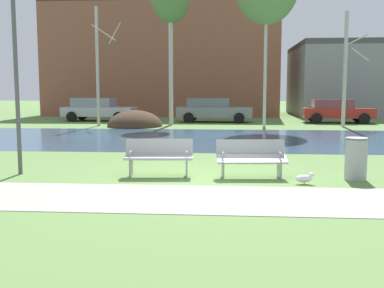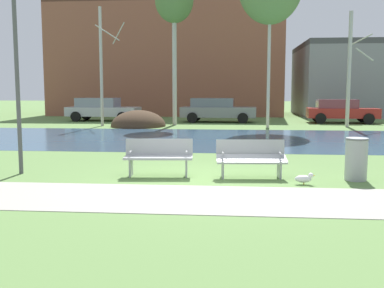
{
  "view_description": "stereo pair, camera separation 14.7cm",
  "coord_description": "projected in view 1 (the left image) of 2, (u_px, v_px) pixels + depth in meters",
  "views": [
    {
      "loc": [
        0.53,
        -10.13,
        2.05
      ],
      "look_at": [
        -0.34,
        0.96,
        0.72
      ],
      "focal_mm": 43.18,
      "sensor_mm": 36.0,
      "label": 1
    },
    {
      "loc": [
        0.68,
        -10.12,
        2.05
      ],
      "look_at": [
        -0.34,
        0.96,
        0.72
      ],
      "focal_mm": 43.18,
      "sensor_mm": 36.0,
      "label": 2
    }
  ],
  "objects": [
    {
      "name": "bench_left",
      "position": [
        159.0,
        156.0,
        10.87
      ],
      "size": [
        1.64,
        0.68,
        0.87
      ],
      "color": "#9EA0A3",
      "rests_on": "ground"
    },
    {
      "name": "parked_hatch_third_red",
      "position": [
        336.0,
        110.0,
        28.01
      ],
      "size": [
        4.22,
        2.11,
        1.43
      ],
      "color": "maroon",
      "rests_on": "ground"
    },
    {
      "name": "streetlamp",
      "position": [
        14.0,
        26.0,
        10.77
      ],
      "size": [
        0.32,
        0.32,
        5.26
      ],
      "color": "#4C4C51",
      "rests_on": "ground"
    },
    {
      "name": "soil_mound",
      "position": [
        135.0,
        126.0,
        25.47
      ],
      "size": [
        3.0,
        3.46,
        1.79
      ],
      "primitive_type": "ellipsoid",
      "color": "#423021",
      "rests_on": "ground"
    },
    {
      "name": "trash_bin",
      "position": [
        356.0,
        158.0,
        10.42
      ],
      "size": [
        0.51,
        0.51,
        0.96
      ],
      "color": "#999B9E",
      "rests_on": "ground"
    },
    {
      "name": "paved_path_strip",
      "position": [
        199.0,
        199.0,
        8.65
      ],
      "size": [
        60.0,
        2.28,
        0.01
      ],
      "primitive_type": "cube",
      "color": "#9E998E",
      "rests_on": "ground"
    },
    {
      "name": "ground_plane",
      "position": [
        216.0,
        136.0,
        20.21
      ],
      "size": [
        120.0,
        120.0,
        0.0
      ],
      "primitive_type": "plane",
      "color": "#5B7F42"
    },
    {
      "name": "river_band",
      "position": [
        215.0,
        139.0,
        19.13
      ],
      "size": [
        80.0,
        8.74,
        0.01
      ],
      "primitive_type": "cube",
      "color": "#33516B",
      "rests_on": "ground"
    },
    {
      "name": "parked_van_nearest_silver",
      "position": [
        98.0,
        109.0,
        29.71
      ],
      "size": [
        4.68,
        2.22,
        1.49
      ],
      "color": "#B2B5BC",
      "rests_on": "ground"
    },
    {
      "name": "birch_left",
      "position": [
        171.0,
        1.0,
        25.68
      ],
      "size": [
        2.16,
        2.16,
        9.0
      ],
      "color": "#BCB7A8",
      "rests_on": "ground"
    },
    {
      "name": "seagull",
      "position": [
        305.0,
        178.0,
        9.97
      ],
      "size": [
        0.43,
        0.16,
        0.26
      ],
      "color": "white",
      "rests_on": "ground"
    },
    {
      "name": "birch_center",
      "position": [
        346.0,
        68.0,
        24.88
      ],
      "size": [
        1.35,
        2.35,
        6.17
      ],
      "color": "#BCB7A8",
      "rests_on": "ground"
    },
    {
      "name": "building_brick_low",
      "position": [
        165.0,
        60.0,
        37.78
      ],
      "size": [
        17.98,
        8.05,
        8.88
      ],
      "color": "brown",
      "rests_on": "ground"
    },
    {
      "name": "parked_sedan_second_grey",
      "position": [
        213.0,
        109.0,
        28.64
      ],
      "size": [
        4.72,
        2.12,
        1.5
      ],
      "color": "slate",
      "rests_on": "ground"
    },
    {
      "name": "bench_right",
      "position": [
        251.0,
        157.0,
        10.7
      ],
      "size": [
        1.64,
        0.68,
        0.87
      ],
      "color": "#9EA0A3",
      "rests_on": "ground"
    },
    {
      "name": "birch_far_left",
      "position": [
        98.0,
        65.0,
        25.39
      ],
      "size": [
        1.49,
        2.47,
        6.52
      ],
      "color": "#BCB7A8",
      "rests_on": "ground"
    }
  ]
}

